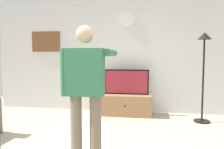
% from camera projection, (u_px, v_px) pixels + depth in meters
% --- Properties ---
extents(back_wall, '(6.40, 0.10, 2.70)m').
position_uv_depth(back_wall, '(121.00, 56.00, 5.44)').
color(back_wall, silver).
rests_on(back_wall, ground_plane).
extents(tv_stand, '(1.17, 0.56, 0.47)m').
position_uv_depth(tv_stand, '(126.00, 105.00, 5.17)').
color(tv_stand, '#997047').
rests_on(tv_stand, ground_plane).
extents(television, '(1.03, 0.07, 0.58)m').
position_uv_depth(television, '(126.00, 82.00, 5.17)').
color(television, black).
rests_on(television, tv_stand).
extents(wall_clock, '(0.33, 0.03, 0.33)m').
position_uv_depth(wall_clock, '(128.00, 19.00, 5.29)').
color(wall_clock, white).
extents(framed_picture, '(0.75, 0.04, 0.51)m').
position_uv_depth(framed_picture, '(46.00, 42.00, 5.66)').
color(framed_picture, brown).
extents(floor_lamp, '(0.32, 0.32, 1.83)m').
position_uv_depth(floor_lamp, '(204.00, 58.00, 4.49)').
color(floor_lamp, black).
rests_on(floor_lamp, ground_plane).
extents(person_standing_nearer_lamp, '(0.62, 0.78, 1.72)m').
position_uv_depth(person_standing_nearer_lamp, '(86.00, 87.00, 2.69)').
color(person_standing_nearer_lamp, '#7A6B56').
rests_on(person_standing_nearer_lamp, ground_plane).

